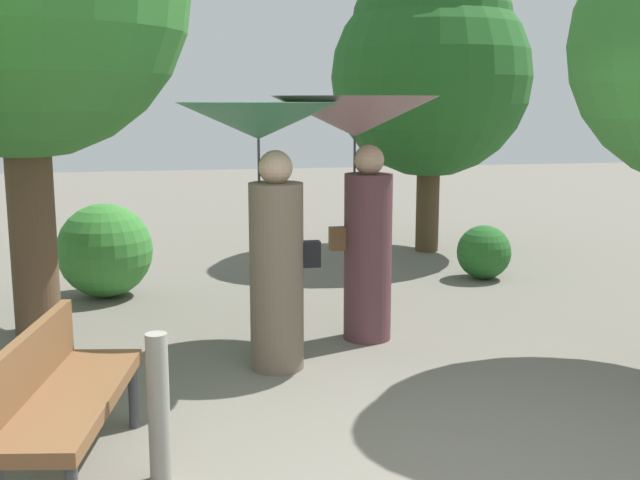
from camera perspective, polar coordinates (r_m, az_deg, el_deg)
The scene contains 7 objects.
person_left at distance 5.90m, azimuth -3.96°, elevation 4.19°, with size 1.21×1.21×2.05m.
person_right at distance 6.64m, azimuth 2.83°, elevation 6.15°, with size 1.41×1.41×2.10m.
park_bench at distance 4.57m, azimuth -18.54°, elevation -10.36°, with size 0.75×1.56×0.83m.
tree_mid_right at distance 10.79m, azimuth 8.10°, elevation 12.75°, with size 2.67×2.67×4.07m.
bush_path_right at distance 9.33m, azimuth 11.86°, elevation -0.87°, with size 0.63×0.63×0.63m, color #235B23.
bush_behind_bench at distance 8.57m, azimuth -15.41°, elevation -0.74°, with size 1.00×1.00×1.00m, color #387F33.
path_marker_post at distance 4.43m, azimuth -11.67°, elevation -11.91°, with size 0.12×0.12×0.84m, color gray.
Camera 1 is at (-1.30, -3.53, 2.07)m, focal length 43.91 mm.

